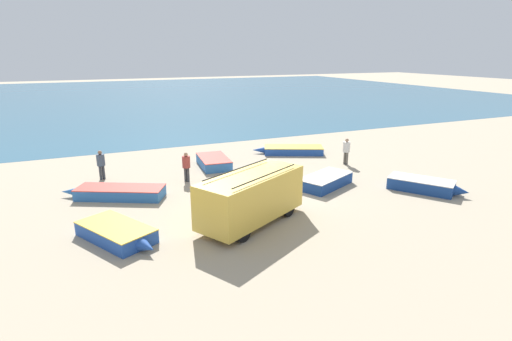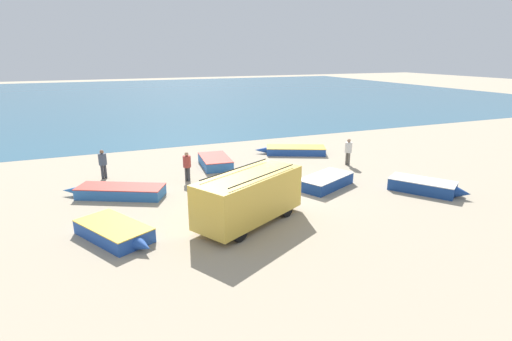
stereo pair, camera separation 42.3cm
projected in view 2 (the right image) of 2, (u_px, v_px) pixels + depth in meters
The scene contains 12 objects.
ground_plane at pixel (278, 190), 21.24m from camera, with size 200.00×200.00×0.00m, color tan.
sea_water at pixel (145, 96), 67.29m from camera, with size 120.00×80.00×0.01m, color #33607A.
parked_van at pixel (250, 196), 16.79m from camera, with size 5.43×4.12×2.29m.
fishing_rowboat_0 at pixel (118, 191), 20.12m from camera, with size 5.08×3.21×0.56m.
fishing_rowboat_1 at pixel (294, 150), 28.71m from camera, with size 5.02×3.26×0.52m.
fishing_rowboat_2 at pixel (425, 186), 20.77m from camera, with size 3.01×3.80×0.64m.
fishing_rowboat_3 at pixel (215, 161), 25.62m from camera, with size 1.99×3.90×0.61m.
fishing_rowboat_4 at pixel (115, 232), 15.58m from camera, with size 2.97×3.95×0.58m.
fishing_rowboat_5 at pixel (327, 181), 21.67m from camera, with size 4.02×2.80×0.62m.
fisherman_0 at pixel (187, 164), 22.38m from camera, with size 0.44×0.44×1.69m.
fisherman_1 at pixel (348, 149), 25.61m from camera, with size 0.45×0.45×1.72m.
fisherman_2 at pixel (103, 161), 22.82m from camera, with size 0.45×0.45×1.71m.
Camera 2 is at (-8.79, -18.09, 7.01)m, focal length 28.00 mm.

